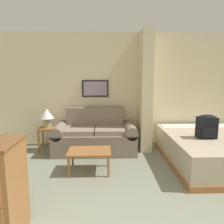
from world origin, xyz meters
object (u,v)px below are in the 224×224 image
Objects in this scene: coffee_table at (89,153)px; bed at (212,149)px; table_lamp at (47,115)px; backpack at (207,126)px; couch at (95,136)px.

bed reaches higher than coffee_table.
table_lamp is 0.19× the size of bed.
coffee_table is 1.70× the size of backpack.
couch is at bearing -3.02° from table_lamp.
table_lamp is (-1.03, 0.05, 0.46)m from couch.
table_lamp reaches higher than bed.
backpack reaches higher than couch.
bed is 0.54m from backpack.
couch is at bearing 87.23° from coffee_table.
bed is (2.30, 0.33, -0.07)m from coffee_table.
backpack is (3.09, -0.90, -0.05)m from table_lamp.
couch is at bearing 157.57° from backpack.
coffee_table is 1.75× the size of table_lamp.
bed is at bearing -12.97° from table_lamp.
backpack reaches higher than table_lamp.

